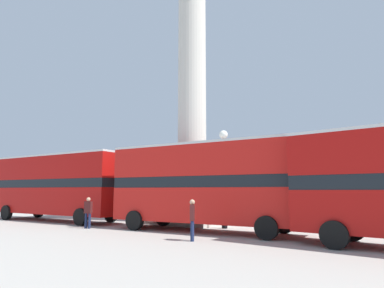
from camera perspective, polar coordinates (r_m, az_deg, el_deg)
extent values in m
plane|color=#ADA89E|center=(22.39, 0.00, -12.97)|extent=(200.00, 200.00, 0.00)
cube|color=beige|center=(22.35, 0.00, -11.83)|extent=(4.85, 4.85, 0.89)
cube|color=beige|center=(22.30, 0.00, -9.55)|extent=(3.49, 3.49, 0.89)
cylinder|color=beige|center=(23.29, 0.00, 9.14)|extent=(1.88, 1.88, 14.05)
cylinder|color=black|center=(15.75, 25.16, -12.65)|extent=(1.02, 0.36, 1.00)
cylinder|color=black|center=(13.35, 22.65, -13.80)|extent=(1.02, 0.36, 1.00)
cube|color=#A80F0C|center=(25.24, -21.52, -8.75)|extent=(10.97, 3.16, 1.73)
cube|color=black|center=(25.23, -21.39, -6.17)|extent=(10.97, 3.11, 0.55)
cube|color=#A80F0C|center=(25.27, -21.27, -3.80)|extent=(10.97, 3.16, 1.53)
cube|color=silver|center=(25.33, -21.18, -1.94)|extent=(10.97, 3.16, 0.12)
cylinder|color=black|center=(23.26, -13.34, -11.33)|extent=(1.02, 0.36, 1.00)
cylinder|color=black|center=(21.56, -18.07, -11.47)|extent=(1.02, 0.36, 1.00)
cylinder|color=black|center=(29.07, -24.23, -10.11)|extent=(1.02, 0.36, 1.00)
cylinder|color=black|center=(27.72, -28.52, -10.00)|extent=(1.02, 0.36, 1.00)
cube|color=red|center=(17.45, 2.38, -10.04)|extent=(10.25, 3.33, 1.68)
cube|color=black|center=(17.44, 2.36, -6.37)|extent=(10.24, 3.28, 0.55)
cube|color=red|center=(17.49, 2.34, -2.94)|extent=(10.25, 3.33, 1.54)
cube|color=silver|center=(17.58, 2.33, -0.23)|extent=(10.25, 3.33, 0.12)
cylinder|color=black|center=(17.38, 15.06, -12.57)|extent=(1.02, 0.37, 1.00)
cylinder|color=black|center=(14.92, 12.33, -13.50)|extent=(1.02, 0.37, 1.00)
cylinder|color=black|center=(20.45, -4.79, -12.04)|extent=(1.02, 0.37, 1.00)
cylinder|color=black|center=(18.41, -9.54, -12.44)|extent=(1.02, 0.37, 1.00)
ellipsoid|color=brown|center=(24.00, 29.11, -0.89)|extent=(2.31, 1.08, 1.02)
cylinder|color=brown|center=(24.12, 28.96, 1.37)|extent=(0.36, 0.36, 0.90)
sphere|color=brown|center=(24.21, 28.87, 2.75)|extent=(0.28, 0.28, 0.28)
cylinder|color=brown|center=(24.26, 27.61, -3.53)|extent=(0.20, 0.20, 1.07)
cylinder|color=brown|center=(23.70, 27.47, -3.46)|extent=(0.20, 0.20, 1.07)
cylinder|color=black|center=(19.11, 5.46, -13.24)|extent=(0.31, 0.31, 0.40)
cylinder|color=black|center=(19.02, 5.37, -6.47)|extent=(0.14, 0.14, 4.90)
sphere|color=white|center=(19.27, 5.27, 1.56)|extent=(0.48, 0.48, 0.48)
cylinder|color=#192347|center=(14.52, 0.08, -14.22)|extent=(0.14, 0.14, 0.81)
cylinder|color=#192347|center=(14.29, 0.01, -14.32)|extent=(0.14, 0.14, 0.81)
cube|color=#471919|center=(14.34, 0.05, -11.38)|extent=(0.38, 0.47, 0.64)
sphere|color=tan|center=(14.32, 0.05, -9.66)|extent=(0.22, 0.22, 0.22)
cylinder|color=#192347|center=(19.85, -17.27, -12.13)|extent=(0.14, 0.14, 0.81)
cylinder|color=#192347|center=(19.71, -16.73, -12.19)|extent=(0.14, 0.14, 0.81)
cube|color=#471919|center=(19.73, -16.92, -10.07)|extent=(0.46, 0.26, 0.64)
sphere|color=tan|center=(19.72, -16.87, -8.82)|extent=(0.22, 0.22, 0.22)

